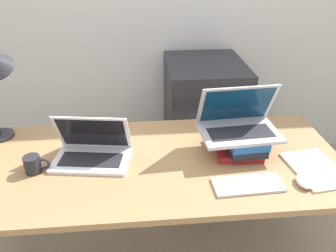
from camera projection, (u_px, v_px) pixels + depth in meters
name	position (u px, v px, depth m)	size (l,w,h in m)	color
desk	(154.00, 171.00, 1.57)	(1.78, 0.77, 0.71)	#9E754C
laptop_left	(92.00, 150.00, 1.53)	(0.38, 0.27, 0.22)	silver
book_stack	(241.00, 142.00, 1.58)	(0.23, 0.28, 0.10)	maroon
laptop_on_books	(238.00, 123.00, 1.54)	(0.38, 0.26, 0.23)	#B2B2B7
wireless_keyboard	(248.00, 185.00, 1.37)	(0.30, 0.13, 0.01)	silver
mouse	(304.00, 182.00, 1.37)	(0.06, 0.10, 0.03)	white
notepad	(316.00, 169.00, 1.47)	(0.24, 0.31, 0.01)	silver
mug	(33.00, 164.00, 1.44)	(0.11, 0.07, 0.08)	#232328
mini_fridge	(202.00, 124.00, 2.36)	(0.51, 0.61, 0.92)	#232328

